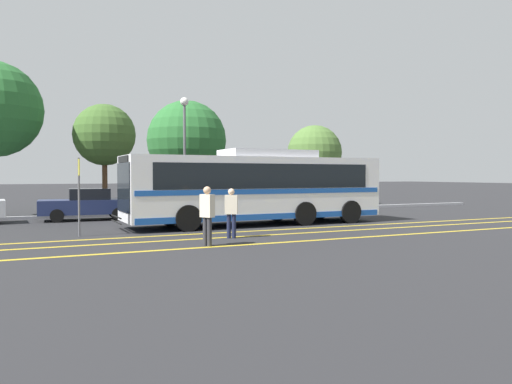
{
  "coord_description": "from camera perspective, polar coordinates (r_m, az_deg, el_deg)",
  "views": [
    {
      "loc": [
        -7.56,
        -19.22,
        2.11
      ],
      "look_at": [
        1.41,
        -0.02,
        1.39
      ],
      "focal_mm": 35.0,
      "sensor_mm": 36.0,
      "label": 1
    }
  ],
  "objects": [
    {
      "name": "parked_car_1",
      "position": [
        24.66,
        -18.69,
        -1.33
      ],
      "size": [
        4.36,
        2.01,
        1.48
      ],
      "rotation": [
        0.0,
        0.0,
        1.51
      ],
      "color": "navy",
      "rests_on": "ground_plane"
    },
    {
      "name": "tree_0",
      "position": [
        35.48,
        6.71,
        4.49
      ],
      "size": [
        3.83,
        3.83,
        5.62
      ],
      "color": "#513823",
      "rests_on": "ground_plane"
    },
    {
      "name": "bus_stop_sign",
      "position": [
        18.11,
        -19.59,
        0.53
      ],
      "size": [
        0.07,
        0.4,
        2.71
      ],
      "rotation": [
        0.0,
        0.0,
        1.58
      ],
      "color": "#59595E",
      "rests_on": "ground_plane"
    },
    {
      "name": "street_lamp",
      "position": [
        28.0,
        -8.17,
        6.73
      ],
      "size": [
        0.47,
        0.47,
        6.4
      ],
      "color": "#59595E",
      "rests_on": "ground_plane"
    },
    {
      "name": "parked_car_2",
      "position": [
        26.13,
        -4.95,
        -1.1
      ],
      "size": [
        4.69,
        2.18,
        1.45
      ],
      "rotation": [
        0.0,
        0.0,
        1.66
      ],
      "color": "maroon",
      "rests_on": "ground_plane"
    },
    {
      "name": "transit_bus",
      "position": [
        21.2,
        0.03,
        0.67
      ],
      "size": [
        11.42,
        2.88,
        3.18
      ],
      "rotation": [
        0.0,
        0.0,
        1.58
      ],
      "color": "white",
      "rests_on": "ground_plane"
    },
    {
      "name": "lane_strip_0",
      "position": [
        19.34,
        2.77,
        -4.31
      ],
      "size": [
        31.07,
        0.2,
        0.01
      ],
      "primitive_type": "cube",
      "rotation": [
        0.0,
        0.0,
        1.57
      ],
      "color": "gold",
      "rests_on": "ground_plane"
    },
    {
      "name": "parked_car_3",
      "position": [
        28.1,
        4.7,
        -0.89
      ],
      "size": [
        4.1,
        1.94,
        1.4
      ],
      "rotation": [
        0.0,
        0.0,
        1.55
      ],
      "color": "black",
      "rests_on": "ground_plane"
    },
    {
      "name": "ground_plane",
      "position": [
        20.76,
        -3.56,
        -3.89
      ],
      "size": [
        220.0,
        220.0,
        0.0
      ],
      "primitive_type": "plane",
      "color": "#262628"
    },
    {
      "name": "lane_strip_1",
      "position": [
        18.16,
        4.77,
        -4.73
      ],
      "size": [
        31.07,
        0.2,
        0.01
      ],
      "primitive_type": "cube",
      "rotation": [
        0.0,
        0.0,
        1.57
      ],
      "color": "gold",
      "rests_on": "ground_plane"
    },
    {
      "name": "tree_2",
      "position": [
        28.47,
        -16.94,
        6.23
      ],
      "size": [
        3.34,
        3.34,
        5.97
      ],
      "color": "#513823",
      "rests_on": "ground_plane"
    },
    {
      "name": "lane_strip_2",
      "position": [
        16.54,
        8.08,
        -5.39
      ],
      "size": [
        31.07,
        0.2,
        0.01
      ],
      "primitive_type": "cube",
      "rotation": [
        0.0,
        0.0,
        1.57
      ],
      "color": "gold",
      "rests_on": "ground_plane"
    },
    {
      "name": "pedestrian_1",
      "position": [
        14.84,
        -5.59,
        -2.29
      ],
      "size": [
        0.39,
        0.47,
        1.78
      ],
      "rotation": [
        0.0,
        0.0,
        2.05
      ],
      "color": "#2D2D33",
      "rests_on": "ground_plane"
    },
    {
      "name": "tree_3",
      "position": [
        32.52,
        -7.91,
        5.87
      ],
      "size": [
        5.08,
        5.08,
        6.89
      ],
      "color": "#513823",
      "rests_on": "ground_plane"
    },
    {
      "name": "curb_strip",
      "position": [
        27.7,
        -6.09,
        -2.28
      ],
      "size": [
        39.07,
        0.36,
        0.15
      ],
      "primitive_type": "cube",
      "color": "#99999E",
      "rests_on": "ground_plane"
    },
    {
      "name": "pedestrian_0",
      "position": [
        16.68,
        -2.84,
        -2.07
      ],
      "size": [
        0.47,
        0.4,
        1.66
      ],
      "rotation": [
        0.0,
        0.0,
        5.78
      ],
      "color": "#191E38",
      "rests_on": "ground_plane"
    }
  ]
}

